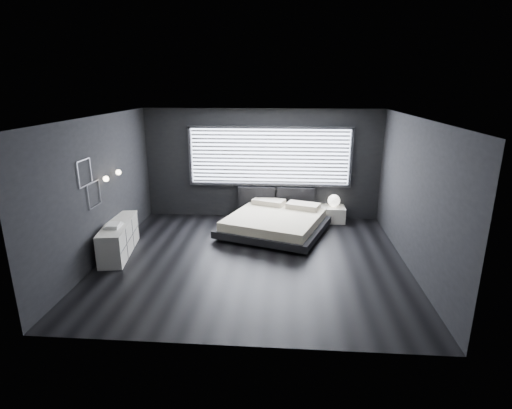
{
  "coord_description": "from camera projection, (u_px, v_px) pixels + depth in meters",
  "views": [
    {
      "loc": [
        0.62,
        -7.3,
        3.38
      ],
      "look_at": [
        0.0,
        0.85,
        0.9
      ],
      "focal_mm": 28.0,
      "sensor_mm": 36.0,
      "label": 1
    }
  ],
  "objects": [
    {
      "name": "wall_art_lower",
      "position": [
        94.0,
        194.0,
        7.52
      ],
      "size": [
        0.01,
        0.48,
        0.48
      ],
      "color": "#47474C",
      "rests_on": "ground"
    },
    {
      "name": "sconce_far",
      "position": [
        118.0,
        172.0,
        8.35
      ],
      "size": [
        0.18,
        0.11,
        0.11
      ],
      "color": "silver",
      "rests_on": "ground"
    },
    {
      "name": "orb_lamp",
      "position": [
        334.0,
        201.0,
        10.09
      ],
      "size": [
        0.31,
        0.31,
        0.31
      ],
      "primitive_type": "sphere",
      "color": "white",
      "rests_on": "nightstand"
    },
    {
      "name": "dresser",
      "position": [
        119.0,
        238.0,
        8.22
      ],
      "size": [
        0.72,
        1.71,
        0.66
      ],
      "color": "silver",
      "rests_on": "ground"
    },
    {
      "name": "window",
      "position": [
        269.0,
        157.0,
        10.08
      ],
      "size": [
        4.14,
        0.09,
        1.52
      ],
      "color": "white",
      "rests_on": "ground"
    },
    {
      "name": "headboard",
      "position": [
        276.0,
        197.0,
        10.31
      ],
      "size": [
        1.96,
        0.16,
        0.52
      ],
      "color": "black",
      "rests_on": "ground"
    },
    {
      "name": "nightstand",
      "position": [
        331.0,
        214.0,
        10.19
      ],
      "size": [
        0.67,
        0.56,
        0.39
      ],
      "primitive_type": "cube",
      "rotation": [
        0.0,
        0.0,
        -0.01
      ],
      "color": "silver",
      "rests_on": "ground"
    },
    {
      "name": "wall_art_upper",
      "position": [
        85.0,
        173.0,
        7.14
      ],
      "size": [
        0.01,
        0.48,
        0.48
      ],
      "color": "#47474C",
      "rests_on": "ground"
    },
    {
      "name": "room",
      "position": [
        253.0,
        192.0,
        7.58
      ],
      "size": [
        6.04,
        6.0,
        2.8
      ],
      "color": "black",
      "rests_on": "ground"
    },
    {
      "name": "bed",
      "position": [
        275.0,
        222.0,
        9.36
      ],
      "size": [
        2.78,
        2.72,
        0.57
      ],
      "color": "black",
      "rests_on": "ground"
    },
    {
      "name": "sconce_near",
      "position": [
        106.0,
        179.0,
        7.78
      ],
      "size": [
        0.18,
        0.11,
        0.11
      ],
      "color": "silver",
      "rests_on": "ground"
    },
    {
      "name": "book_stack",
      "position": [
        113.0,
        226.0,
        7.87
      ],
      "size": [
        0.29,
        0.38,
        0.07
      ],
      "color": "silver",
      "rests_on": "dresser"
    }
  ]
}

